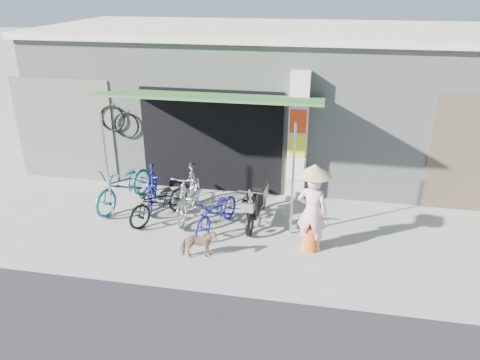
% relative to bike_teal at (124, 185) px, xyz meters
% --- Properties ---
extents(ground, '(80.00, 80.00, 0.00)m').
position_rel_bike_teal_xyz_m(ground, '(2.94, -1.34, -0.50)').
color(ground, '#A39F93').
rests_on(ground, ground).
extents(bicycle_shop, '(12.30, 5.30, 3.66)m').
position_rel_bike_teal_xyz_m(bicycle_shop, '(2.93, 3.75, 1.33)').
color(bicycle_shop, gray).
rests_on(bicycle_shop, ground).
extents(shop_pillar, '(0.42, 0.44, 3.00)m').
position_rel_bike_teal_xyz_m(shop_pillar, '(3.79, 1.10, 0.99)').
color(shop_pillar, beige).
rests_on(shop_pillar, ground).
extents(awning, '(4.60, 1.88, 2.72)m').
position_rel_bike_teal_xyz_m(awning, '(2.03, 0.28, 2.01)').
color(awning, '#2D5A28').
rests_on(awning, ground).
extents(neighbour_left, '(2.60, 0.06, 2.60)m').
position_rel_bike_teal_xyz_m(neighbour_left, '(-2.06, 1.25, 0.80)').
color(neighbour_left, '#6B665B').
rests_on(neighbour_left, ground).
extents(bike_teal, '(1.12, 2.02, 1.01)m').
position_rel_bike_teal_xyz_m(bike_teal, '(0.00, 0.00, 0.00)').
color(bike_teal, '#1A6576').
rests_on(bike_teal, ground).
extents(bike_blue, '(0.81, 1.61, 0.93)m').
position_rel_bike_teal_xyz_m(bike_blue, '(0.63, 0.06, -0.04)').
color(bike_blue, navy).
rests_on(bike_blue, ground).
extents(bike_black, '(1.28, 1.71, 0.86)m').
position_rel_bike_teal_xyz_m(bike_black, '(1.02, -0.51, -0.07)').
color(bike_black, black).
rests_on(bike_black, ground).
extents(bike_silver, '(0.57, 1.87, 1.11)m').
position_rel_bike_teal_xyz_m(bike_silver, '(1.59, -0.22, 0.05)').
color(bike_silver, '#B8B9BE').
rests_on(bike_silver, ground).
extents(bike_navy, '(1.00, 1.66, 0.83)m').
position_rel_bike_teal_xyz_m(bike_navy, '(2.33, -0.71, -0.09)').
color(bike_navy, '#202196').
rests_on(bike_navy, ground).
extents(street_dog, '(0.74, 0.51, 0.57)m').
position_rel_bike_teal_xyz_m(street_dog, '(2.24, -1.82, -0.22)').
color(street_dog, '#9B7252').
rests_on(street_dog, ground).
extents(moped, '(0.49, 1.72, 0.97)m').
position_rel_bike_teal_xyz_m(moped, '(3.08, -0.18, -0.06)').
color(moped, black).
rests_on(moped, ground).
extents(nun, '(0.64, 0.64, 1.75)m').
position_rel_bike_teal_xyz_m(nun, '(4.26, -1.10, 0.36)').
color(nun, '#F5A5C7').
rests_on(nun, ground).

